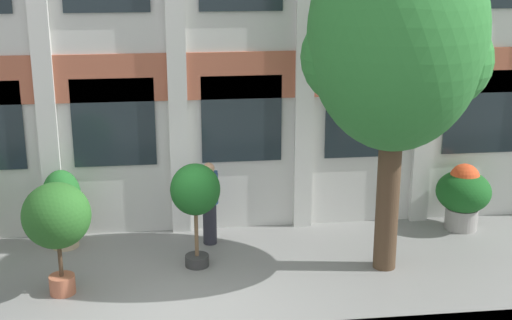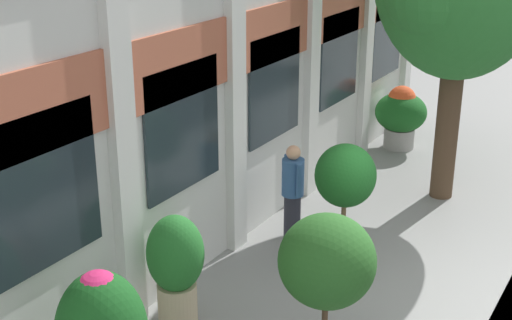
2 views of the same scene
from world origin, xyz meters
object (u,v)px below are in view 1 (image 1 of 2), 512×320
Objects in this scene: broadleaf_tree at (397,41)px; potted_plant_glazed_jar at (463,193)px; potted_plant_stone_basin at (62,204)px; potted_plant_low_pan at (57,219)px; potted_plant_tall_urn at (195,193)px; resident_by_doorway at (209,201)px.

potted_plant_glazed_jar is (2.06, 1.56, -3.22)m from broadleaf_tree.
broadleaf_tree reaches higher than potted_plant_stone_basin.
potted_plant_low_pan reaches higher than potted_plant_tall_urn.
potted_plant_tall_urn is at bearing -168.40° from potted_plant_glazed_jar.
potted_plant_stone_basin is at bearing 164.30° from broadleaf_tree.
potted_plant_stone_basin is at bearing -146.81° from resident_by_doorway.
potted_plant_glazed_jar is at bearing -0.36° from potted_plant_stone_basin.
potted_plant_stone_basin reaches higher than potted_plant_glazed_jar.
potted_plant_stone_basin is 0.94× the size of resident_by_doorway.
potted_plant_tall_urn is (-3.29, 0.46, -2.62)m from broadleaf_tree.
potted_plant_low_pan is 1.25× the size of potted_plant_stone_basin.
potted_plant_tall_urn is at bearing -69.92° from resident_by_doorway.
potted_plant_stone_basin is 1.12× the size of potted_plant_glazed_jar.
potted_plant_glazed_jar is at bearing 11.60° from potted_plant_tall_urn.
potted_plant_glazed_jar is at bearing 37.10° from broadleaf_tree.
potted_plant_glazed_jar is (5.35, 1.10, -0.61)m from potted_plant_tall_urn.
potted_plant_stone_basin is at bearing 154.77° from potted_plant_tall_urn.
potted_plant_low_pan is at bearing -166.04° from potted_plant_glazed_jar.
potted_plant_glazed_jar is at bearing 38.05° from resident_by_doorway.
potted_plant_low_pan is 1.00× the size of potted_plant_tall_urn.
potted_plant_tall_urn is 5.49m from potted_plant_glazed_jar.
potted_plant_stone_basin is (-5.72, 1.61, -3.13)m from broadleaf_tree.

